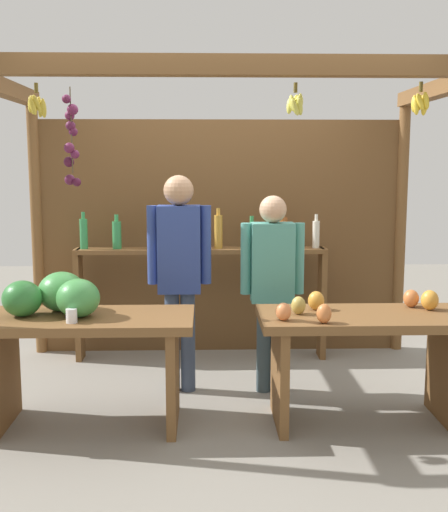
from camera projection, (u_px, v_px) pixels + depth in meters
The scene contains 7 objects.
ground_plane at pixel (223, 386), 5.01m from camera, with size 12.00×12.00×0.00m, color gray.
market_stall at pixel (221, 208), 5.28m from camera, with size 3.46×2.07×2.37m.
fruit_counter_left at pixel (76, 327), 4.18m from camera, with size 1.40×0.64×1.02m.
fruit_counter_right at pixel (363, 341), 4.23m from camera, with size 1.40×0.64×0.89m.
bottle_shelf_unit at pixel (200, 268), 5.61m from camera, with size 2.22×0.22×1.35m.
vendor_man at pixel (179, 263), 4.77m from camera, with size 0.48×0.22×1.66m.
vendor_woman at pixel (272, 277), 4.77m from camera, with size 0.48×0.20×1.51m.
Camera 1 is at (-0.14, -4.81, 1.74)m, focal length 44.47 mm.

